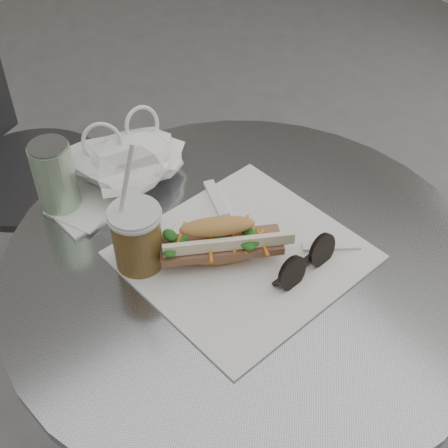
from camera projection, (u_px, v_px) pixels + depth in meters
cafe_table at (241, 360)px, 1.16m from camera, size 0.76×0.76×0.74m
chair_far at (30, 209)px, 1.66m from camera, size 0.41×0.43×0.73m
sandwich_paper at (243, 255)px, 0.97m from camera, size 0.35×0.34×0.00m
banh_mi at (220, 241)px, 0.94m from camera, size 0.24×0.19×0.08m
iced_coffee at (137, 237)px, 0.92m from camera, size 0.08×0.08×0.23m
sunglasses at (306, 263)px, 0.94m from camera, size 0.12×0.04×0.06m
plastic_bag at (131, 162)px, 1.07m from camera, size 0.22×0.19×0.10m
napkin_stack at (85, 207)px, 1.05m from camera, size 0.13×0.13×0.01m
drink_can at (55, 177)px, 1.01m from camera, size 0.07×0.07×0.13m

